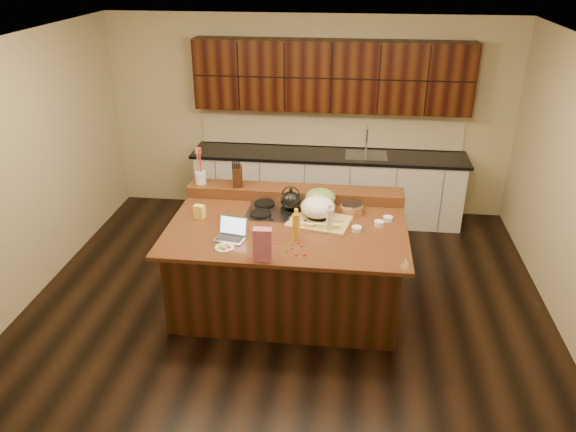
# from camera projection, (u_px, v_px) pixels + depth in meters

# --- Properties ---
(room) EXTENTS (5.52, 5.02, 2.72)m
(room) POSITION_uv_depth(u_px,v_px,m) (287.00, 186.00, 5.47)
(room) COLOR black
(room) RESTS_ON ground
(island) EXTENTS (2.40, 1.60, 0.92)m
(island) POSITION_uv_depth(u_px,v_px,m) (287.00, 264.00, 5.86)
(island) COLOR black
(island) RESTS_ON ground
(back_ledge) EXTENTS (2.40, 0.30, 0.12)m
(back_ledge) POSITION_uv_depth(u_px,v_px,m) (295.00, 193.00, 6.26)
(back_ledge) COLOR black
(back_ledge) RESTS_ON island
(cooktop) EXTENTS (0.92, 0.52, 0.05)m
(cooktop) POSITION_uv_depth(u_px,v_px,m) (291.00, 211.00, 5.92)
(cooktop) COLOR gray
(cooktop) RESTS_ON island
(back_counter) EXTENTS (3.70, 0.66, 2.40)m
(back_counter) POSITION_uv_depth(u_px,v_px,m) (329.00, 149.00, 7.59)
(back_counter) COLOR silver
(back_counter) RESTS_ON ground
(kettle) EXTENTS (0.26, 0.26, 0.19)m
(kettle) POSITION_uv_depth(u_px,v_px,m) (291.00, 200.00, 5.87)
(kettle) COLOR black
(kettle) RESTS_ON cooktop
(green_bowl) EXTENTS (0.43, 0.43, 0.18)m
(green_bowl) POSITION_uv_depth(u_px,v_px,m) (320.00, 197.00, 5.95)
(green_bowl) COLOR olive
(green_bowl) RESTS_ON cooktop
(laptop) EXTENTS (0.32, 0.27, 0.20)m
(laptop) POSITION_uv_depth(u_px,v_px,m) (231.00, 233.00, 5.40)
(laptop) COLOR #B7B7BC
(laptop) RESTS_ON island
(oil_bottle) EXTENTS (0.09, 0.09, 0.27)m
(oil_bottle) POSITION_uv_depth(u_px,v_px,m) (296.00, 227.00, 5.33)
(oil_bottle) COLOR gold
(oil_bottle) RESTS_ON island
(vinegar_bottle) EXTENTS (0.07, 0.07, 0.25)m
(vinegar_bottle) POSITION_uv_depth(u_px,v_px,m) (329.00, 221.00, 5.47)
(vinegar_bottle) COLOR silver
(vinegar_bottle) RESTS_ON island
(wooden_tray) EXTENTS (0.69, 0.56, 0.25)m
(wooden_tray) POSITION_uv_depth(u_px,v_px,m) (318.00, 210.00, 5.72)
(wooden_tray) COLOR tan
(wooden_tray) RESTS_ON island
(ramekin_a) EXTENTS (0.12, 0.12, 0.04)m
(ramekin_a) POSITION_uv_depth(u_px,v_px,m) (379.00, 223.00, 5.65)
(ramekin_a) COLOR white
(ramekin_a) RESTS_ON island
(ramekin_b) EXTENTS (0.13, 0.13, 0.04)m
(ramekin_b) POSITION_uv_depth(u_px,v_px,m) (357.00, 229.00, 5.54)
(ramekin_b) COLOR white
(ramekin_b) RESTS_ON island
(ramekin_c) EXTENTS (0.13, 0.13, 0.04)m
(ramekin_c) POSITION_uv_depth(u_px,v_px,m) (388.00, 219.00, 5.74)
(ramekin_c) COLOR white
(ramekin_c) RESTS_ON island
(strainer_bowl) EXTENTS (0.29, 0.29, 0.09)m
(strainer_bowl) POSITION_uv_depth(u_px,v_px,m) (352.00, 209.00, 5.91)
(strainer_bowl) COLOR #996B3F
(strainer_bowl) RESTS_ON island
(kitchen_timer) EXTENTS (0.09, 0.09, 0.07)m
(kitchen_timer) POSITION_uv_depth(u_px,v_px,m) (405.00, 261.00, 4.94)
(kitchen_timer) COLOR silver
(kitchen_timer) RESTS_ON island
(pink_bag) EXTENTS (0.17, 0.10, 0.31)m
(pink_bag) POSITION_uv_depth(u_px,v_px,m) (263.00, 245.00, 4.97)
(pink_bag) COLOR #C05A7A
(pink_bag) RESTS_ON island
(candy_plate) EXTENTS (0.23, 0.23, 0.01)m
(candy_plate) POSITION_uv_depth(u_px,v_px,m) (225.00, 248.00, 5.23)
(candy_plate) COLOR white
(candy_plate) RESTS_ON island
(package_box) EXTENTS (0.12, 0.10, 0.14)m
(package_box) POSITION_uv_depth(u_px,v_px,m) (199.00, 212.00, 5.78)
(package_box) COLOR #EDDC53
(package_box) RESTS_ON island
(utensil_crock) EXTENTS (0.15, 0.15, 0.14)m
(utensil_crock) POSITION_uv_depth(u_px,v_px,m) (201.00, 178.00, 6.32)
(utensil_crock) COLOR white
(utensil_crock) RESTS_ON back_ledge
(knife_block) EXTENTS (0.15, 0.20, 0.22)m
(knife_block) POSITION_uv_depth(u_px,v_px,m) (237.00, 176.00, 6.26)
(knife_block) COLOR black
(knife_block) RESTS_ON back_ledge
(gumdrop_0) EXTENTS (0.02, 0.02, 0.02)m
(gumdrop_0) POSITION_uv_depth(u_px,v_px,m) (270.00, 246.00, 5.24)
(gumdrop_0) COLOR red
(gumdrop_0) RESTS_ON island
(gumdrop_1) EXTENTS (0.02, 0.02, 0.02)m
(gumdrop_1) POSITION_uv_depth(u_px,v_px,m) (293.00, 243.00, 5.29)
(gumdrop_1) COLOR #198C26
(gumdrop_1) RESTS_ON island
(gumdrop_2) EXTENTS (0.02, 0.02, 0.02)m
(gumdrop_2) POSITION_uv_depth(u_px,v_px,m) (296.00, 255.00, 5.09)
(gumdrop_2) COLOR red
(gumdrop_2) RESTS_ON island
(gumdrop_3) EXTENTS (0.02, 0.02, 0.02)m
(gumdrop_3) POSITION_uv_depth(u_px,v_px,m) (287.00, 251.00, 5.16)
(gumdrop_3) COLOR #198C26
(gumdrop_3) RESTS_ON island
(gumdrop_4) EXTENTS (0.02, 0.02, 0.02)m
(gumdrop_4) POSITION_uv_depth(u_px,v_px,m) (261.00, 249.00, 5.20)
(gumdrop_4) COLOR red
(gumdrop_4) RESTS_ON island
(gumdrop_5) EXTENTS (0.02, 0.02, 0.02)m
(gumdrop_5) POSITION_uv_depth(u_px,v_px,m) (253.00, 248.00, 5.21)
(gumdrop_5) COLOR #198C26
(gumdrop_5) RESTS_ON island
(gumdrop_6) EXTENTS (0.02, 0.02, 0.02)m
(gumdrop_6) POSITION_uv_depth(u_px,v_px,m) (302.00, 246.00, 5.25)
(gumdrop_6) COLOR red
(gumdrop_6) RESTS_ON island
(gumdrop_7) EXTENTS (0.02, 0.02, 0.02)m
(gumdrop_7) POSITION_uv_depth(u_px,v_px,m) (262.00, 248.00, 5.21)
(gumdrop_7) COLOR #198C26
(gumdrop_7) RESTS_ON island
(gumdrop_8) EXTENTS (0.02, 0.02, 0.02)m
(gumdrop_8) POSITION_uv_depth(u_px,v_px,m) (298.00, 243.00, 5.30)
(gumdrop_8) COLOR red
(gumdrop_8) RESTS_ON island
(gumdrop_9) EXTENTS (0.02, 0.02, 0.02)m
(gumdrop_9) POSITION_uv_depth(u_px,v_px,m) (292.00, 248.00, 5.21)
(gumdrop_9) COLOR #198C26
(gumdrop_9) RESTS_ON island
(gumdrop_10) EXTENTS (0.02, 0.02, 0.02)m
(gumdrop_10) POSITION_uv_depth(u_px,v_px,m) (305.00, 255.00, 5.09)
(gumdrop_10) COLOR red
(gumdrop_10) RESTS_ON island
(gumdrop_11) EXTENTS (0.02, 0.02, 0.02)m
(gumdrop_11) POSITION_uv_depth(u_px,v_px,m) (263.00, 254.00, 5.12)
(gumdrop_11) COLOR #198C26
(gumdrop_11) RESTS_ON island
(gumdrop_12) EXTENTS (0.02, 0.02, 0.02)m
(gumdrop_12) POSITION_uv_depth(u_px,v_px,m) (274.00, 243.00, 5.29)
(gumdrop_12) COLOR red
(gumdrop_12) RESTS_ON island
(gumdrop_13) EXTENTS (0.02, 0.02, 0.02)m
(gumdrop_13) POSITION_uv_depth(u_px,v_px,m) (259.00, 243.00, 5.30)
(gumdrop_13) COLOR #198C26
(gumdrop_13) RESTS_ON island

